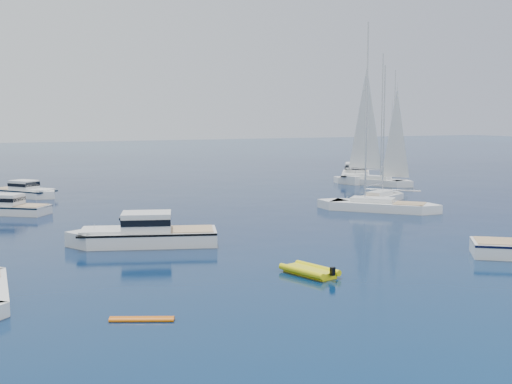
# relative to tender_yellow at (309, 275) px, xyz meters

# --- Properties ---
(ground) EXTENTS (400.00, 400.00, 0.00)m
(ground) POSITION_rel_tender_yellow_xyz_m (4.90, -1.79, 0.00)
(ground) COLOR navy
(ground) RESTS_ON ground
(motor_cruiser_centre) EXTENTS (11.53, 6.82, 2.90)m
(motor_cruiser_centre) POSITION_rel_tender_yellow_xyz_m (-5.91, 12.32, 0.00)
(motor_cruiser_centre) COLOR silver
(motor_cruiser_centre) RESTS_ON ground
(motor_cruiser_far_l) EXTENTS (8.68, 7.61, 2.33)m
(motor_cruiser_far_l) POSITION_rel_tender_yellow_xyz_m (-13.12, 31.81, 0.00)
(motor_cruiser_far_l) COLOR silver
(motor_cruiser_far_l) RESTS_ON ground
(motor_cruiser_distant) EXTENTS (9.98, 11.97, 3.16)m
(motor_cruiser_distant) POSITION_rel_tender_yellow_xyz_m (32.59, 42.73, 0.00)
(motor_cruiser_distant) COLOR white
(motor_cruiser_distant) RESTS_ON ground
(motor_cruiser_horizon) EXTENTS (7.49, 8.75, 2.33)m
(motor_cruiser_horizon) POSITION_rel_tender_yellow_xyz_m (-9.88, 44.11, 0.00)
(motor_cruiser_horizon) COLOR white
(motor_cruiser_horizon) RESTS_ON ground
(sailboat_mid_r) EXTENTS (10.56, 11.25, 18.02)m
(sailboat_mid_r) POSITION_rel_tender_yellow_xyz_m (18.50, 18.70, 0.00)
(sailboat_mid_r) COLOR white
(sailboat_mid_r) RESTS_ON ground
(sailboat_centre) EXTENTS (9.95, 6.75, 14.49)m
(sailboat_centre) POSITION_rel_tender_yellow_xyz_m (22.40, 23.93, 0.00)
(sailboat_centre) COLOR white
(sailboat_centre) RESTS_ON ground
(sailboat_sails_r) EXTENTS (8.20, 11.77, 17.22)m
(sailboat_sails_r) POSITION_rel_tender_yellow_xyz_m (31.88, 38.01, 0.00)
(sailboat_sails_r) COLOR white
(sailboat_sails_r) RESTS_ON ground
(sailboat_sails_far) EXTENTS (10.48, 9.71, 16.69)m
(sailboat_sails_far) POSITION_rel_tender_yellow_xyz_m (48.83, 55.15, 0.00)
(sailboat_sails_far) COLOR white
(sailboat_sails_far) RESTS_ON ground
(tender_yellow) EXTENTS (2.73, 3.87, 0.95)m
(tender_yellow) POSITION_rel_tender_yellow_xyz_m (0.00, 0.00, 0.00)
(tender_yellow) COLOR yellow
(tender_yellow) RESTS_ON ground
(kayak_orange) EXTENTS (2.77, 1.69, 0.30)m
(kayak_orange) POSITION_rel_tender_yellow_xyz_m (-10.75, -3.91, 0.00)
(kayak_orange) COLOR #C25509
(kayak_orange) RESTS_ON ground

